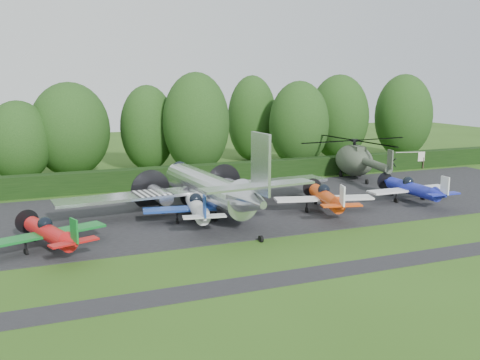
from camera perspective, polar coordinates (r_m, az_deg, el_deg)
name	(u,v)px	position (r m, az deg, el deg)	size (l,w,h in m)	color
ground	(276,243)	(35.54, 3.89, -6.67)	(160.00, 160.00, 0.00)	#2C4E16
apron	(224,209)	(44.41, -1.76, -3.11)	(70.00, 18.00, 0.01)	black
taxiway_verge	(323,273)	(30.55, 8.87, -9.73)	(70.00, 2.00, 0.00)	black
hedgerow	(186,185)	(54.62, -5.77, -0.54)	(90.00, 1.60, 2.00)	black
transport_plane	(208,188)	(42.57, -3.40, -0.85)	(23.39, 17.94, 7.50)	silver
light_plane_red	(50,233)	(35.38, -19.66, -5.34)	(7.54, 7.93, 2.90)	#B81111
light_plane_white	(197,207)	(39.75, -4.63, -2.93)	(7.84, 8.25, 3.01)	silver
light_plane_orange	(326,198)	(43.30, 9.15, -1.86)	(8.02, 8.43, 3.08)	#DB400C
light_plane_blue	(412,188)	(48.83, 17.92, -0.86)	(7.79, 8.19, 2.99)	#1C24A8
helicopter	(354,158)	(58.84, 12.11, 2.36)	(13.29, 15.56, 4.28)	#3B4636
sign_board	(410,157)	(67.06, 17.68, 2.30)	(3.65, 0.14, 2.06)	#3F3326
tree_0	(19,142)	(60.09, -22.52, 3.81)	(6.71, 6.71, 8.49)	black
tree_1	(252,119)	(70.15, 1.29, 6.57)	(6.38, 6.38, 11.12)	black
tree_2	(403,116)	(76.80, 17.03, 6.54)	(7.72, 7.72, 11.31)	black
tree_3	(196,123)	(60.83, -4.69, 6.05)	(7.54, 7.54, 11.43)	black
tree_4	(299,124)	(65.60, 6.30, 5.93)	(7.27, 7.27, 10.44)	black
tree_7	(70,130)	(61.59, -17.65, 5.14)	(8.59, 8.59, 10.34)	black
tree_8	(339,117)	(72.51, 10.50, 6.58)	(7.91, 7.91, 11.24)	black
tree_9	(148,128)	(63.58, -9.81, 5.48)	(6.38, 6.38, 9.98)	black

